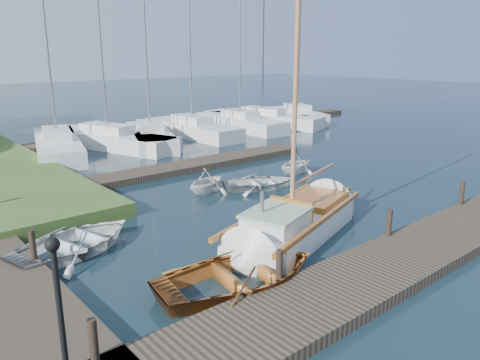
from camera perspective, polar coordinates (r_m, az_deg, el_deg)
ground at (r=16.64m, az=0.00°, el=-3.99°), size 160.00×160.00×0.00m
near_dock at (r=12.92m, az=17.64°, el=-9.93°), size 18.00×2.20×0.30m
far_dock at (r=22.77m, az=-6.67°, el=1.62°), size 14.00×1.60×0.30m
pontoon at (r=34.90m, az=-4.33°, el=6.46°), size 30.00×1.60×0.30m
mooring_post_0 at (r=8.90m, az=-17.43°, el=-18.13°), size 0.16×0.16×0.80m
mooring_post_1 at (r=11.08m, az=4.81°, el=-10.42°), size 0.16×0.16×0.80m
mooring_post_2 at (r=14.38m, az=17.72°, el=-4.95°), size 0.16×0.16×0.80m
mooring_post_3 at (r=18.20m, az=25.42°, el=-1.50°), size 0.16×0.16×0.80m
mooring_post_4 at (r=13.32m, az=-23.95°, el=-7.21°), size 0.16×0.16×0.80m
lamp_post at (r=8.19m, az=-21.38°, el=-12.17°), size 0.24×0.24×2.44m
sailboat at (r=14.67m, az=6.90°, el=-5.39°), size 7.41×4.07×9.83m
dinghy at (r=11.42m, az=0.11°, el=-11.01°), size 4.70×3.70×0.88m
tender_a at (r=14.15m, az=-19.45°, el=-6.76°), size 4.39×3.63×0.79m
tender_b at (r=18.92m, az=-3.99°, el=0.16°), size 2.57×2.37×1.13m
tender_c at (r=19.56m, az=2.49°, el=-0.04°), size 3.77×3.30×0.65m
tender_d at (r=21.98m, az=6.95°, el=2.25°), size 2.33×2.06×1.15m
marina_boat_0 at (r=28.03m, az=-21.37°, el=4.12°), size 4.54×9.18×10.66m
marina_boat_1 at (r=28.99m, az=-15.82°, el=4.93°), size 5.12×9.68×10.66m
marina_boat_2 at (r=29.39m, az=-10.88°, el=5.39°), size 5.06×8.24×10.62m
marina_boat_3 at (r=31.89m, az=-5.85°, el=6.36°), size 2.48×8.41×11.62m
marina_boat_4 at (r=34.60m, az=0.01°, el=7.13°), size 2.44×8.45×10.68m
marina_boat_5 at (r=36.55m, az=2.73°, el=7.56°), size 4.83×9.84×11.83m
marina_boat_6 at (r=38.95m, az=6.99°, el=7.93°), size 4.44×7.16×9.23m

